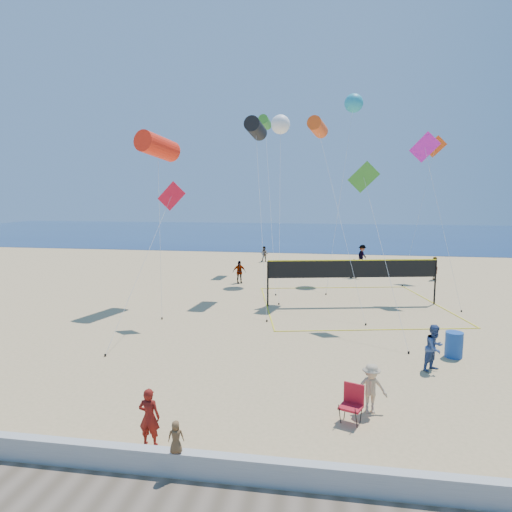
% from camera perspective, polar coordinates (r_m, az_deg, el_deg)
% --- Properties ---
extents(ground, '(120.00, 120.00, 0.00)m').
position_cam_1_polar(ground, '(14.02, 3.33, -19.75)').
color(ground, tan).
rests_on(ground, ground).
extents(ocean, '(140.00, 50.00, 0.03)m').
position_cam_1_polar(ocean, '(74.65, 8.34, 2.76)').
color(ocean, navy).
rests_on(ocean, ground).
extents(seawall, '(32.00, 0.30, 0.60)m').
position_cam_1_polar(seawall, '(11.29, 1.57, -25.39)').
color(seawall, beige).
rests_on(seawall, ground).
extents(woman, '(0.56, 0.37, 1.54)m').
position_cam_1_polar(woman, '(12.75, -13.20, -19.02)').
color(woman, maroon).
rests_on(woman, ground).
extents(toddler, '(0.42, 0.33, 0.76)m').
position_cam_1_polar(toddler, '(11.32, -9.98, -21.40)').
color(toddler, brown).
rests_on(toddler, seawall).
extents(bystander_a, '(1.06, 1.05, 1.73)m').
position_cam_1_polar(bystander_a, '(18.29, 21.41, -10.62)').
color(bystander_a, '#334B81').
rests_on(bystander_a, ground).
extents(bystander_b, '(1.04, 0.70, 1.50)m').
position_cam_1_polar(bystander_b, '(14.48, 14.18, -15.75)').
color(bystander_b, tan).
rests_on(bystander_b, ground).
extents(far_person_0, '(1.04, 0.72, 1.64)m').
position_cam_1_polar(far_person_0, '(33.22, -2.12, -2.01)').
color(far_person_0, gray).
rests_on(far_person_0, ground).
extents(far_person_1, '(1.43, 0.81, 1.47)m').
position_cam_1_polar(far_person_1, '(36.01, 12.12, -1.55)').
color(far_person_1, gray).
rests_on(far_person_1, ground).
extents(far_person_2, '(0.55, 0.71, 1.75)m').
position_cam_1_polar(far_person_2, '(36.93, 21.46, -1.46)').
color(far_person_2, gray).
rests_on(far_person_2, ground).
extents(far_person_3, '(0.78, 0.64, 1.48)m').
position_cam_1_polar(far_person_3, '(43.57, 1.07, 0.24)').
color(far_person_3, gray).
rests_on(far_person_3, ground).
extents(far_person_4, '(1.25, 1.43, 1.92)m').
position_cam_1_polar(far_person_4, '(42.14, 13.14, 0.08)').
color(far_person_4, gray).
rests_on(far_person_4, ground).
extents(camp_chair, '(0.75, 0.87, 1.22)m').
position_cam_1_polar(camp_chair, '(13.88, 11.94, -17.33)').
color(camp_chair, '#B11422').
rests_on(camp_chair, ground).
extents(trash_barrel, '(0.84, 0.84, 1.02)m').
position_cam_1_polar(trash_barrel, '(20.11, 23.50, -10.13)').
color(trash_barrel, '#174498').
rests_on(trash_barrel, ground).
extents(volleyball_net, '(11.94, 11.82, 2.69)m').
position_cam_1_polar(volleyball_net, '(27.04, 11.97, -2.18)').
color(volleyball_net, black).
rests_on(volleyball_net, ground).
extents(kite_0, '(2.35, 5.19, 9.97)m').
position_cam_1_polar(kite_0, '(27.47, -12.18, 13.25)').
color(kite_0, '#FF2711').
rests_on(kite_0, ground).
extents(kite_1, '(2.23, 7.61, 11.13)m').
position_cam_1_polar(kite_1, '(29.36, -0.03, 15.64)').
color(kite_1, black).
rests_on(kite_1, ground).
extents(kite_2, '(3.40, 7.22, 11.04)m').
position_cam_1_polar(kite_2, '(28.87, 7.72, 15.66)').
color(kite_2, '#F04F16').
rests_on(kite_2, ground).
extents(kite_3, '(1.76, 5.64, 7.09)m').
position_cam_1_polar(kite_3, '(22.90, -10.93, 6.39)').
color(kite_3, red).
rests_on(kite_3, ground).
extents(kite_4, '(2.53, 4.81, 8.07)m').
position_cam_1_polar(kite_4, '(23.05, 13.56, 8.58)').
color(kite_4, green).
rests_on(kite_4, ground).
extents(kite_5, '(2.62, 3.88, 10.19)m').
position_cam_1_polar(kite_5, '(29.93, 20.50, 11.87)').
color(kite_5, '#F01EC6').
rests_on(kite_5, ground).
extents(kite_6, '(1.78, 9.07, 12.20)m').
position_cam_1_polar(kite_6, '(34.79, 3.09, 16.09)').
color(kite_6, white).
rests_on(kite_6, ground).
extents(kite_7, '(2.44, 7.41, 13.85)m').
position_cam_1_polar(kite_7, '(36.47, 12.12, 18.17)').
color(kite_7, '#26A0BA').
rests_on(kite_7, ground).
extents(kite_8, '(2.63, 10.89, 12.84)m').
position_cam_1_polar(kite_8, '(39.15, 1.15, 16.35)').
color(kite_8, green).
rests_on(kite_8, ground).
extents(kite_9, '(3.44, 4.23, 10.81)m').
position_cam_1_polar(kite_9, '(37.49, 21.32, 11.77)').
color(kite_9, '#F04F16').
rests_on(kite_9, ground).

